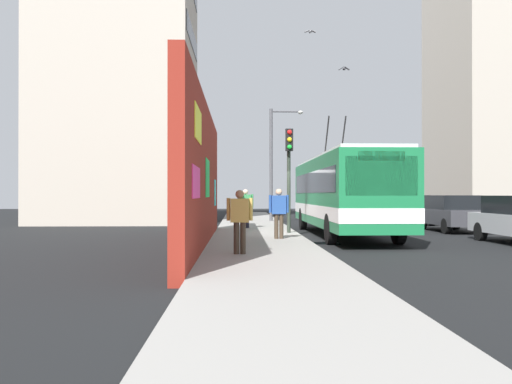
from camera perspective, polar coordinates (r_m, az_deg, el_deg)
The scene contains 16 objects.
ground_plane at distance 20.33m, azimuth 4.56°, elevation -4.83°, with size 80.00×80.00×0.00m, color black.
sidewalk_slab at distance 20.20m, azimuth 0.03°, elevation -4.64°, with size 48.00×3.20×0.15m, color gray.
graffiti_wall at distance 16.07m, azimuth -5.72°, elevation 1.61°, with size 13.81×0.32×4.28m.
building_far_left at distance 32.84m, azimuth -14.43°, elevation 13.76°, with size 8.00×8.43×19.14m.
building_far_right at distance 43.25m, azimuth 25.02°, elevation 9.97°, with size 9.29×8.72×18.57m.
city_bus at distance 21.03m, azimuth 9.28°, elevation 0.03°, with size 11.42×2.49×4.87m.
parked_car_dark_gray at distance 24.62m, azimuth 20.25°, elevation -2.08°, with size 4.23×1.78×1.58m.
parked_car_black at distance 30.00m, azimuth 16.12°, elevation -1.76°, with size 4.12×1.77×1.58m.
parked_car_red at distance 35.77m, azimuth 13.13°, elevation -1.52°, with size 4.23×1.81×1.58m.
pedestrian_at_curb at distance 17.57m, azimuth 2.48°, elevation -1.88°, with size 0.22×0.67×1.65m.
pedestrian_midblock at distance 23.11m, azimuth -1.16°, elevation -1.44°, with size 0.23×0.75×1.69m.
pedestrian_near_wall at distance 13.06m, azimuth -1.77°, elevation -2.68°, with size 0.22×0.64×1.58m.
traffic_light at distance 20.25m, azimuth 3.57°, elevation 3.20°, with size 0.49×0.28×3.99m.
street_lamp at distance 29.74m, azimuth 2.06°, elevation 3.91°, with size 0.44×1.88×6.28m.
flying_pigeons at distance 23.77m, azimuth 7.64°, elevation 18.55°, with size 7.55×3.60×2.36m.
curbside_puddle at distance 17.73m, azimuth 7.48°, elevation -5.49°, with size 1.01×1.01×0.00m, color black.
Camera 1 is at (-20.13, 2.28, 1.61)m, focal length 37.18 mm.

